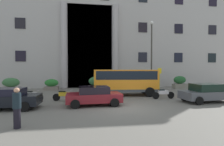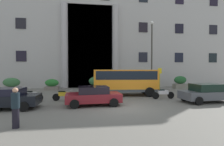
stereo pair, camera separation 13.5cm
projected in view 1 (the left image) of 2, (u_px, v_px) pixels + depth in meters
The scene contains 16 objects.
ground_plane at pixel (125, 109), 12.16m from camera, with size 80.00×64.00×0.12m, color #65615A.
office_building_facade at pixel (102, 25), 29.17m from camera, with size 41.22×9.67×19.35m.
orange_minibus at pixel (125, 80), 17.74m from camera, with size 6.31×3.02×2.53m.
bus_stop_sign at pixel (159, 77), 20.03m from camera, with size 0.44×0.08×2.69m.
hedge_planter_far_east at pixel (180, 82), 23.75m from camera, with size 1.77×0.93×1.65m.
hedge_planter_west at pixel (96, 83), 22.21m from camera, with size 1.76×0.76×1.62m.
hedge_planter_east at pixel (52, 85), 21.76m from camera, with size 1.70×0.74×1.36m.
hedge_planter_entrance_right at pixel (11, 85), 20.85m from camera, with size 2.02×0.72×1.55m.
parked_compact_extra at pixel (94, 96), 12.97m from camera, with size 4.03×2.24×1.37m.
parked_hatchback_near at pixel (206, 93), 14.19m from camera, with size 4.10×2.22×1.46m.
parked_sedan_second at pixel (5, 98), 11.67m from camera, with size 4.36×1.97×1.38m.
scooter_by_planter at pixel (31, 96), 14.50m from camera, with size 1.99×0.67×0.89m.
motorcycle_far_end at pixel (163, 94), 15.67m from camera, with size 2.02×0.55×0.89m.
motorcycle_near_kerb at pixel (64, 96), 14.58m from camera, with size 1.91×0.72×0.89m.
pedestrian_woman_with_bag at pixel (17, 108), 7.97m from camera, with size 0.36×0.36×1.83m.
lamppost_plaza_centre at pixel (152, 51), 21.32m from camera, with size 0.40×0.40×8.28m.
Camera 1 is at (-2.64, -11.83, 2.70)m, focal length 28.69 mm.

